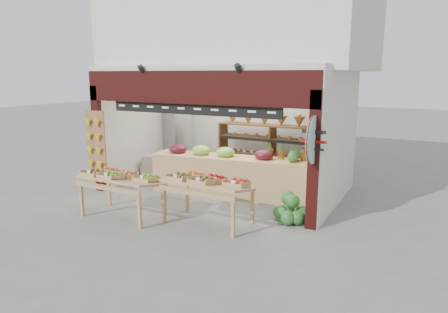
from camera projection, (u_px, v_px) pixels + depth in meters
ground at (214, 194)px, 9.90m from camera, size 60.00×60.00×0.00m
shop_structure at (244, 36)px, 10.50m from camera, size 6.36×5.12×5.40m
banana_board at (96, 148)px, 9.92m from camera, size 0.60×0.15×1.80m
gift_sign at (314, 140)px, 7.28m from camera, size 0.04×0.93×0.92m
back_shelving at (272, 141)px, 10.64m from camera, size 3.04×0.50×1.87m
refrigerator at (176, 139)px, 12.40m from camera, size 0.91×0.91×1.89m
cardboard_stack at (158, 170)px, 11.36m from camera, size 1.03×0.83×0.66m
mid_counter at (229, 174)px, 9.76m from camera, size 3.92×1.27×1.19m
display_table_left at (119, 178)px, 8.30m from camera, size 1.66×0.94×1.04m
display_table_right at (206, 182)px, 7.89m from camera, size 1.70×0.96×1.06m
watermelon_pile at (291, 211)px, 8.07m from camera, size 0.77×0.74×0.56m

